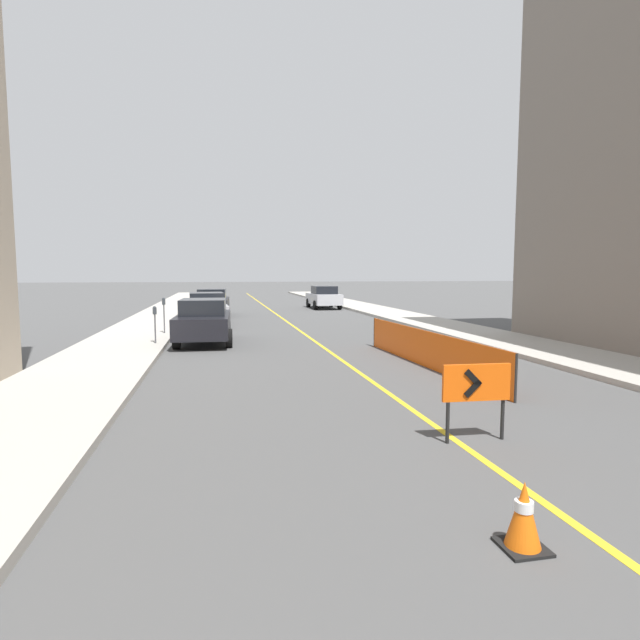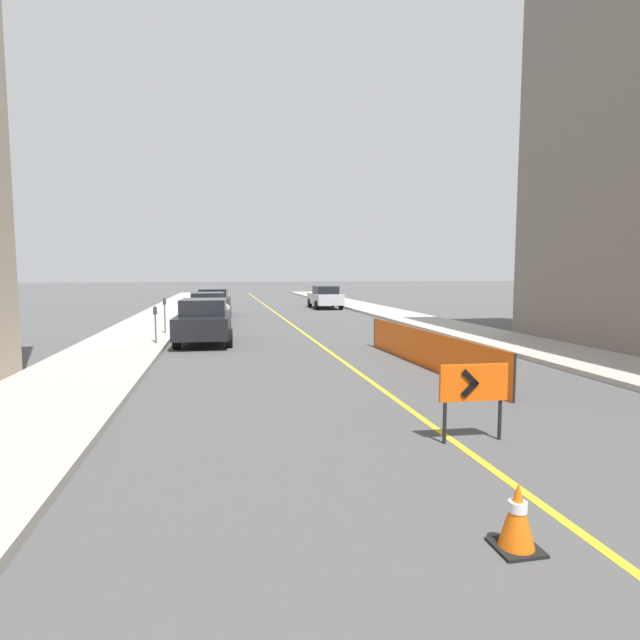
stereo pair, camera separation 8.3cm
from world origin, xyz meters
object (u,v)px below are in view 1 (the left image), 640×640
(parked_car_curb_mid, at_px, (207,309))
(parked_car_opposite_side, at_px, (324,297))
(arrow_barricade_primary, at_px, (476,386))
(parking_meter_near_curb, at_px, (155,317))
(parked_car_curb_far, at_px, (212,302))
(parking_meter_far_curb, at_px, (164,308))
(traffic_cone_farthest, at_px, (524,516))
(parked_car_curb_near, at_px, (204,321))

(parked_car_curb_mid, relative_size, parked_car_opposite_side, 1.02)
(arrow_barricade_primary, xyz_separation_m, parking_meter_near_curb, (-5.83, 10.83, 0.20))
(arrow_barricade_primary, bearing_deg, parked_car_curb_mid, 106.60)
(parked_car_curb_far, distance_m, parking_meter_near_curb, 12.21)
(parking_meter_far_curb, bearing_deg, parked_car_curb_mid, 67.67)
(arrow_barricade_primary, bearing_deg, parking_meter_far_curb, 115.90)
(traffic_cone_farthest, bearing_deg, arrow_barricade_primary, 69.38)
(traffic_cone_farthest, relative_size, parked_car_curb_near, 0.14)
(parked_car_curb_near, distance_m, parking_meter_near_curb, 1.76)
(traffic_cone_farthest, distance_m, parked_car_opposite_side, 31.04)
(parked_car_curb_near, distance_m, parked_car_opposite_side, 18.15)
(traffic_cone_farthest, xyz_separation_m, parked_car_opposite_side, (4.65, 30.69, 0.49))
(traffic_cone_farthest, height_order, parked_car_opposite_side, parked_car_opposite_side)
(arrow_barricade_primary, xyz_separation_m, parked_car_curb_near, (-4.25, 11.56, -0.04))
(traffic_cone_farthest, xyz_separation_m, parking_meter_far_curb, (-4.79, 16.50, 0.82))
(parked_car_curb_mid, xyz_separation_m, parked_car_curb_far, (0.20, 5.38, 0.00))
(parked_car_curb_mid, distance_m, parked_car_opposite_side, 13.04)
(parked_car_curb_near, xyz_separation_m, parked_car_opposite_side, (7.85, 16.36, 0.00))
(parked_car_curb_near, relative_size, parked_car_opposite_side, 1.01)
(parked_car_curb_near, xyz_separation_m, parked_car_curb_mid, (-0.02, 5.97, 0.00))
(parked_car_opposite_side, bearing_deg, parked_car_curb_mid, -127.87)
(parking_meter_far_curb, bearing_deg, parked_car_curb_near, -53.97)
(arrow_barricade_primary, height_order, parking_meter_far_curb, parking_meter_far_curb)
(parked_car_curb_mid, bearing_deg, parked_car_opposite_side, 49.51)
(traffic_cone_farthest, relative_size, parked_car_opposite_side, 0.15)
(parked_car_curb_far, bearing_deg, arrow_barricade_primary, -76.67)
(parked_car_curb_mid, relative_size, parking_meter_near_curb, 3.50)
(parked_car_curb_near, bearing_deg, parked_car_opposite_side, 66.79)
(arrow_barricade_primary, height_order, parked_car_curb_mid, parked_car_curb_mid)
(parking_meter_near_curb, bearing_deg, traffic_cone_farthest, -70.59)
(parked_car_curb_mid, distance_m, parking_meter_far_curb, 4.12)
(parked_car_opposite_side, xyz_separation_m, parking_meter_near_curb, (-9.44, -17.09, 0.24))
(parked_car_opposite_side, distance_m, parking_meter_far_curb, 17.04)
(parked_car_curb_far, xyz_separation_m, parking_meter_far_curb, (-1.76, -9.18, 0.33))
(parking_meter_far_curb, bearing_deg, parking_meter_near_curb, -90.00)
(parked_car_opposite_side, height_order, parking_meter_near_curb, parked_car_opposite_side)
(parked_car_curb_near, xyz_separation_m, parking_meter_far_curb, (-1.58, 2.17, 0.33))
(arrow_barricade_primary, relative_size, parked_car_opposite_side, 0.27)
(parked_car_curb_far, relative_size, parked_car_opposite_side, 1.02)
(traffic_cone_farthest, xyz_separation_m, parking_meter_near_curb, (-4.79, 13.59, 0.72))
(parked_car_curb_near, bearing_deg, parking_meter_far_curb, 128.46)
(parked_car_curb_near, xyz_separation_m, parked_car_curb_far, (0.18, 11.35, 0.00))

